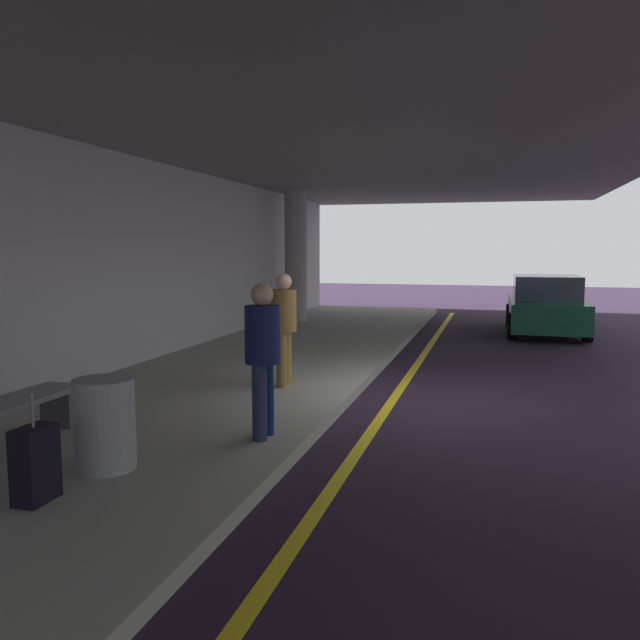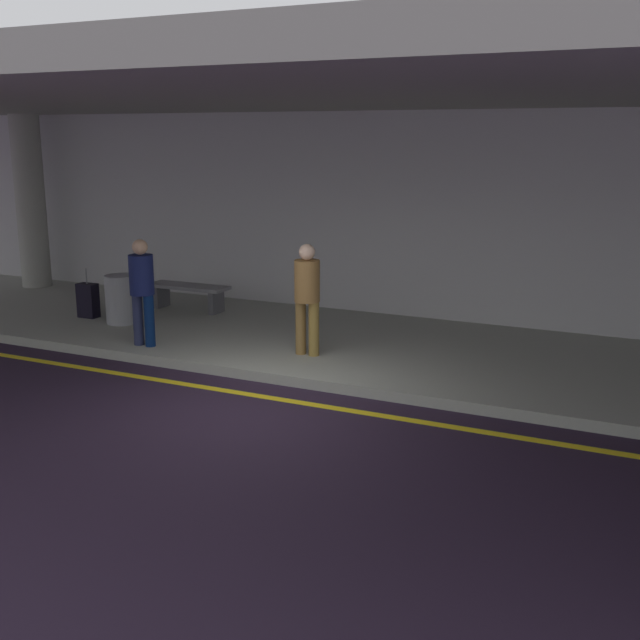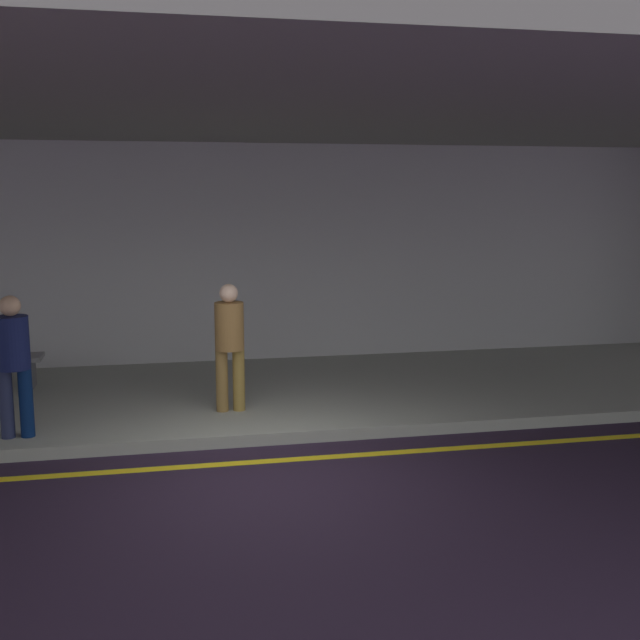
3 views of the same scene
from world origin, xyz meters
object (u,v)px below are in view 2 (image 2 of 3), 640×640
object	(u,v)px
traveler_with_luggage	(307,292)
trash_bin_steel	(122,299)
suitcase_upright_primary	(88,300)
bench_metal	(188,292)
support_column_far_left	(31,202)
person_waiting_for_ride	(142,285)

from	to	relation	value
traveler_with_luggage	trash_bin_steel	bearing A→B (deg)	152.03
suitcase_upright_primary	bench_metal	xyz separation A→B (m)	(1.29, 1.29, 0.04)
support_column_far_left	trash_bin_steel	xyz separation A→B (m)	(3.95, -1.97, -1.40)
traveler_with_luggage	trash_bin_steel	world-z (taller)	traveler_with_luggage
bench_metal	support_column_far_left	bearing A→B (deg)	172.20
person_waiting_for_ride	trash_bin_steel	xyz separation A→B (m)	(-1.31, 1.08, -0.54)
person_waiting_for_ride	trash_bin_steel	size ratio (longest dim) A/B	1.98
trash_bin_steel	suitcase_upright_primary	bearing A→B (deg)	174.61
support_column_far_left	traveler_with_luggage	size ratio (longest dim) A/B	2.17
trash_bin_steel	bench_metal	bearing A→B (deg)	71.55
support_column_far_left	traveler_with_luggage	xyz separation A→B (m)	(7.81, -2.42, -0.86)
person_waiting_for_ride	traveler_with_luggage	bearing A→B (deg)	88.52
person_waiting_for_ride	suitcase_upright_primary	xyz separation A→B (m)	(-2.15, 1.15, -0.65)
person_waiting_for_ride	trash_bin_steel	bearing A→B (deg)	-144.64
traveler_with_luggage	bench_metal	size ratio (longest dim) A/B	1.05
person_waiting_for_ride	bench_metal	distance (m)	2.66
traveler_with_luggage	bench_metal	xyz separation A→B (m)	(-3.40, 1.82, -0.61)
bench_metal	trash_bin_steel	world-z (taller)	trash_bin_steel
trash_bin_steel	person_waiting_for_ride	bearing A→B (deg)	-39.37
suitcase_upright_primary	trash_bin_steel	xyz separation A→B (m)	(0.84, -0.08, 0.11)
person_waiting_for_ride	suitcase_upright_primary	size ratio (longest dim) A/B	1.87
traveler_with_luggage	trash_bin_steel	xyz separation A→B (m)	(-3.86, 0.45, -0.54)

